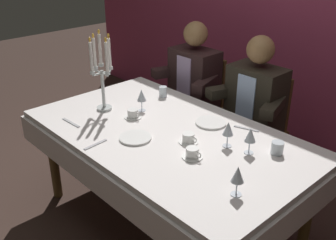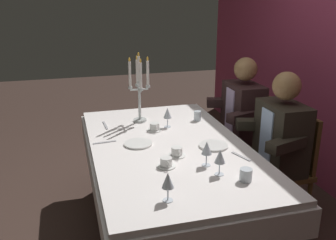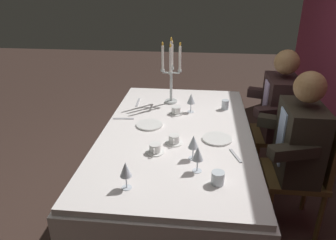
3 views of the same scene
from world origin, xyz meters
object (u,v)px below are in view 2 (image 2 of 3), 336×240
at_px(dinner_plate_1, 214,146).
at_px(water_tumbler_1, 246,175).
at_px(wine_glass_1, 220,157).
at_px(water_tumbler_0, 197,116).
at_px(dinner_plate_0, 138,144).
at_px(wine_glass_3, 207,149).
at_px(coffee_cup_1, 155,127).
at_px(coffee_cup_0, 176,152).
at_px(coffee_cup_2, 166,163).
at_px(wine_glass_2, 167,113).
at_px(seated_diner_0, 243,112).
at_px(dining_table, 169,160).
at_px(candelabra, 139,89).
at_px(seated_diner_1, 282,137).
at_px(wine_glass_0, 168,181).

bearing_deg(dinner_plate_1, water_tumbler_1, -1.68).
height_order(wine_glass_1, water_tumbler_0, wine_glass_1).
height_order(dinner_plate_0, wine_glass_1, wine_glass_1).
relative_size(wine_glass_3, coffee_cup_1, 1.24).
height_order(coffee_cup_0, coffee_cup_2, same).
height_order(wine_glass_3, water_tumbler_1, wine_glass_3).
bearing_deg(wine_glass_2, water_tumbler_0, 108.05).
xyz_separation_m(coffee_cup_1, seated_diner_0, (-0.28, 0.92, -0.03)).
height_order(dining_table, water_tumbler_0, water_tumbler_0).
relative_size(candelabra, seated_diner_0, 0.47).
xyz_separation_m(dinner_plate_0, seated_diner_1, (0.13, 1.10, -0.01)).
bearing_deg(wine_glass_0, dining_table, 163.89).
bearing_deg(coffee_cup_0, wine_glass_2, 170.53).
height_order(candelabra, water_tumbler_0, candelabra).
relative_size(wine_glass_0, wine_glass_3, 1.00).
distance_m(wine_glass_1, wine_glass_3, 0.14).
relative_size(wine_glass_1, coffee_cup_1, 1.24).
distance_m(dinner_plate_0, coffee_cup_1, 0.32).
xyz_separation_m(water_tumbler_1, coffee_cup_2, (-0.31, -0.40, -0.01)).
xyz_separation_m(dinner_plate_0, water_tumbler_0, (-0.40, 0.60, 0.03)).
relative_size(dining_table, candelabra, 3.29).
bearing_deg(dinner_plate_1, wine_glass_0, -39.38).
bearing_deg(wine_glass_2, coffee_cup_2, -16.06).
relative_size(dinner_plate_0, coffee_cup_1, 1.55).
height_order(water_tumbler_0, coffee_cup_2, water_tumbler_0).
bearing_deg(coffee_cup_1, dinner_plate_1, 37.08).
bearing_deg(seated_diner_0, seated_diner_1, 0.00).
height_order(wine_glass_2, coffee_cup_1, wine_glass_2).
height_order(wine_glass_2, seated_diner_1, seated_diner_1).
bearing_deg(dinner_plate_1, seated_diner_0, 140.53).
bearing_deg(seated_diner_1, wine_glass_2, -118.57).
distance_m(coffee_cup_1, seated_diner_1, 0.99).
distance_m(candelabra, seated_diner_0, 1.02).
height_order(candelabra, seated_diner_0, candelabra).
distance_m(wine_glass_2, coffee_cup_1, 0.16).
relative_size(candelabra, seated_diner_1, 0.47).
bearing_deg(seated_diner_1, dinner_plate_0, -96.60).
relative_size(candelabra, wine_glass_1, 3.59).
height_order(wine_glass_0, coffee_cup_0, wine_glass_0).
relative_size(dinner_plate_1, coffee_cup_1, 1.60).
xyz_separation_m(dinner_plate_0, wine_glass_0, (0.80, 0.00, 0.11)).
relative_size(water_tumbler_0, coffee_cup_2, 0.63).
bearing_deg(seated_diner_1, seated_diner_0, 180.00).
bearing_deg(candelabra, dining_table, 9.49).
height_order(dinner_plate_0, wine_glass_3, wine_glass_3).
xyz_separation_m(wine_glass_2, coffee_cup_1, (0.05, -0.12, -0.09)).
relative_size(candelabra, water_tumbler_0, 7.13).
distance_m(dinner_plate_1, coffee_cup_0, 0.31).
height_order(wine_glass_0, coffee_cup_1, wine_glass_0).
bearing_deg(candelabra, wine_glass_1, 13.41).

